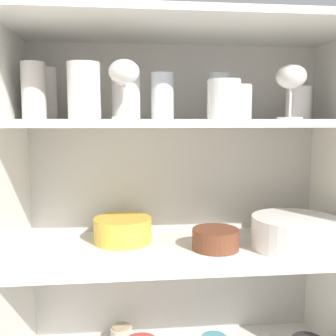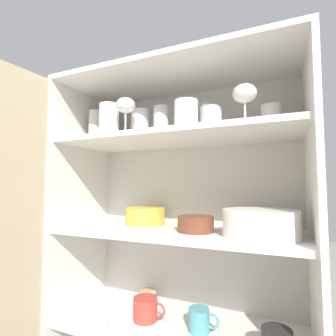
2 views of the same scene
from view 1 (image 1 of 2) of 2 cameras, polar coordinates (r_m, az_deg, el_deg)
name	(u,v)px [view 1 (image 1 of 2)]	position (r m, az deg, el deg)	size (l,w,h in m)	color
cupboard_back_panel	(175,241)	(1.35, 1.02, -10.60)	(0.97, 0.02, 1.29)	silver
cupboard_side_left	(14,268)	(1.20, -21.45, -13.36)	(0.02, 0.40, 1.29)	white
cupboard_top_panel	(184,28)	(1.13, 2.40, 19.69)	(0.97, 0.40, 0.02)	white
shelf_board_middle	(183,250)	(1.16, 2.24, -11.83)	(0.93, 0.37, 0.02)	white
shelf_board_upper	(184,123)	(1.10, 2.33, 6.54)	(0.93, 0.37, 0.02)	white
tumbler_glass_0	(298,103)	(1.26, 18.39, 8.91)	(0.08, 0.08, 0.10)	silver
tumbler_glass_1	(219,97)	(1.19, 7.45, 10.24)	(0.07, 0.07, 0.13)	white
tumbler_glass_2	(237,102)	(1.12, 9.98, 9.38)	(0.08, 0.08, 0.09)	white
tumbler_glass_3	(126,97)	(1.08, -6.13, 10.28)	(0.08, 0.08, 0.12)	silver
tumbler_glass_4	(224,99)	(1.00, 8.11, 9.83)	(0.08, 0.08, 0.10)	white
tumbler_glass_5	(45,94)	(1.21, -17.42, 10.23)	(0.07, 0.07, 0.15)	silver
tumbler_glass_6	(84,91)	(1.01, -12.09, 10.87)	(0.08, 0.08, 0.14)	silver
tumbler_glass_7	(34,91)	(1.12, -18.92, 10.54)	(0.06, 0.06, 0.15)	silver
tumbler_glass_8	(162,96)	(1.08, -0.81, 10.37)	(0.06, 0.06, 0.12)	white
wine_glass_0	(124,75)	(0.98, -6.38, 13.24)	(0.08, 0.08, 0.14)	white
wine_glass_1	(291,79)	(1.11, 17.42, 12.19)	(0.08, 0.08, 0.14)	silver
plate_stack_white	(295,233)	(1.19, 17.90, -8.93)	(0.24, 0.24, 0.09)	white
mixing_bowl_large	(123,229)	(1.20, -6.58, -8.76)	(0.17, 0.17, 0.07)	gold
serving_bowl_small	(216,238)	(1.14, 6.92, -10.05)	(0.13, 0.13, 0.06)	brown
storage_jar	(121,335)	(1.39, -6.78, -22.95)	(0.07, 0.07, 0.06)	beige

